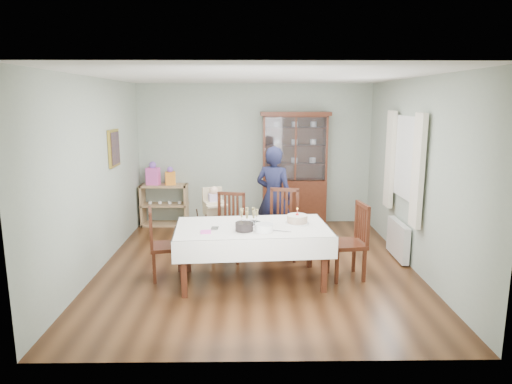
{
  "coord_description": "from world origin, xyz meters",
  "views": [
    {
      "loc": [
        -0.1,
        -6.34,
        2.38
      ],
      "look_at": [
        -0.01,
        0.2,
        1.07
      ],
      "focal_mm": 32.0,
      "sensor_mm": 36.0,
      "label": 1
    }
  ],
  "objects_px": {
    "dining_table": "(252,253)",
    "champagne_tray": "(249,220)",
    "chair_end_left": "(166,258)",
    "chair_far_left": "(229,240)",
    "chair_far_right": "(283,238)",
    "gift_bag_pink": "(153,174)",
    "sideboard": "(165,205)",
    "birthday_cake": "(297,219)",
    "woman": "(274,197)",
    "chair_end_right": "(347,256)",
    "gift_bag_orange": "(170,177)",
    "china_cabinet": "(294,168)",
    "high_chair": "(215,223)"
  },
  "relations": [
    {
      "from": "chair_far_right",
      "to": "woman",
      "type": "bearing_deg",
      "value": 111.01
    },
    {
      "from": "birthday_cake",
      "to": "gift_bag_pink",
      "type": "relative_size",
      "value": 0.71
    },
    {
      "from": "china_cabinet",
      "to": "birthday_cake",
      "type": "xyz_separation_m",
      "value": [
        -0.21,
        -2.7,
        -0.3
      ]
    },
    {
      "from": "dining_table",
      "to": "sideboard",
      "type": "relative_size",
      "value": 2.31
    },
    {
      "from": "dining_table",
      "to": "gift_bag_orange",
      "type": "distance_m",
      "value": 3.27
    },
    {
      "from": "champagne_tray",
      "to": "birthday_cake",
      "type": "bearing_deg",
      "value": 1.79
    },
    {
      "from": "chair_far_left",
      "to": "dining_table",
      "type": "bearing_deg",
      "value": -56.79
    },
    {
      "from": "china_cabinet",
      "to": "high_chair",
      "type": "xyz_separation_m",
      "value": [
        -1.44,
        -1.27,
        -0.73
      ]
    },
    {
      "from": "chair_end_left",
      "to": "woman",
      "type": "bearing_deg",
      "value": -61.35
    },
    {
      "from": "chair_far_left",
      "to": "gift_bag_pink",
      "type": "height_order",
      "value": "gift_bag_pink"
    },
    {
      "from": "sideboard",
      "to": "dining_table",
      "type": "bearing_deg",
      "value": -59.42
    },
    {
      "from": "chair_end_left",
      "to": "champagne_tray",
      "type": "xyz_separation_m",
      "value": [
        1.13,
        -0.04,
        0.54
      ]
    },
    {
      "from": "chair_far_left",
      "to": "champagne_tray",
      "type": "distance_m",
      "value": 0.99
    },
    {
      "from": "chair_far_left",
      "to": "woman",
      "type": "xyz_separation_m",
      "value": [
        0.71,
        0.64,
        0.54
      ]
    },
    {
      "from": "chair_end_right",
      "to": "sideboard",
      "type": "bearing_deg",
      "value": -140.72
    },
    {
      "from": "dining_table",
      "to": "gift_bag_orange",
      "type": "relative_size",
      "value": 5.94
    },
    {
      "from": "champagne_tray",
      "to": "birthday_cake",
      "type": "relative_size",
      "value": 1.08
    },
    {
      "from": "sideboard",
      "to": "gift_bag_pink",
      "type": "distance_m",
      "value": 0.63
    },
    {
      "from": "chair_far_right",
      "to": "gift_bag_pink",
      "type": "relative_size",
      "value": 2.34
    },
    {
      "from": "chair_end_left",
      "to": "champagne_tray",
      "type": "relative_size",
      "value": 2.79
    },
    {
      "from": "sideboard",
      "to": "chair_end_right",
      "type": "distance_m",
      "value": 4.04
    },
    {
      "from": "sideboard",
      "to": "champagne_tray",
      "type": "height_order",
      "value": "champagne_tray"
    },
    {
      "from": "sideboard",
      "to": "woman",
      "type": "xyz_separation_m",
      "value": [
        2.05,
        -1.33,
        0.43
      ]
    },
    {
      "from": "chair_far_left",
      "to": "birthday_cake",
      "type": "distance_m",
      "value": 1.33
    },
    {
      "from": "champagne_tray",
      "to": "sideboard",
      "type": "bearing_deg",
      "value": 120.81
    },
    {
      "from": "chair_far_left",
      "to": "gift_bag_orange",
      "type": "height_order",
      "value": "gift_bag_orange"
    },
    {
      "from": "birthday_cake",
      "to": "gift_bag_orange",
      "type": "bearing_deg",
      "value": 128.52
    },
    {
      "from": "chair_end_left",
      "to": "chair_end_right",
      "type": "height_order",
      "value": "chair_end_right"
    },
    {
      "from": "birthday_cake",
      "to": "dining_table",
      "type": "bearing_deg",
      "value": -168.95
    },
    {
      "from": "woman",
      "to": "chair_far_left",
      "type": "bearing_deg",
      "value": 65.78
    },
    {
      "from": "chair_end_right",
      "to": "woman",
      "type": "xyz_separation_m",
      "value": [
        -0.93,
        1.41,
        0.53
      ]
    },
    {
      "from": "dining_table",
      "to": "champagne_tray",
      "type": "xyz_separation_m",
      "value": [
        -0.04,
        0.1,
        0.44
      ]
    },
    {
      "from": "china_cabinet",
      "to": "chair_far_left",
      "type": "distance_m",
      "value": 2.41
    },
    {
      "from": "chair_end_right",
      "to": "woman",
      "type": "distance_m",
      "value": 1.77
    },
    {
      "from": "chair_far_left",
      "to": "chair_far_right",
      "type": "bearing_deg",
      "value": 16.48
    },
    {
      "from": "dining_table",
      "to": "sideboard",
      "type": "height_order",
      "value": "sideboard"
    },
    {
      "from": "china_cabinet",
      "to": "gift_bag_orange",
      "type": "xyz_separation_m",
      "value": [
        -2.37,
        0.0,
        -0.17
      ]
    },
    {
      "from": "chair_far_right",
      "to": "gift_bag_orange",
      "type": "height_order",
      "value": "gift_bag_orange"
    },
    {
      "from": "chair_far_right",
      "to": "woman",
      "type": "distance_m",
      "value": 0.78
    },
    {
      "from": "dining_table",
      "to": "china_cabinet",
      "type": "relative_size",
      "value": 0.96
    },
    {
      "from": "sideboard",
      "to": "birthday_cake",
      "type": "xyz_separation_m",
      "value": [
        2.29,
        -2.72,
        0.42
      ]
    },
    {
      "from": "chair_end_left",
      "to": "sideboard",
      "type": "bearing_deg",
      "value": -2.66
    },
    {
      "from": "chair_far_right",
      "to": "gift_bag_orange",
      "type": "relative_size",
      "value": 2.99
    },
    {
      "from": "sideboard",
      "to": "gift_bag_pink",
      "type": "relative_size",
      "value": 2.01
    },
    {
      "from": "chair_end_right",
      "to": "birthday_cake",
      "type": "height_order",
      "value": "chair_end_right"
    },
    {
      "from": "chair_far_right",
      "to": "champagne_tray",
      "type": "distance_m",
      "value": 1.12
    },
    {
      "from": "china_cabinet",
      "to": "chair_far_left",
      "type": "xyz_separation_m",
      "value": [
        -1.17,
        -1.94,
        -0.83
      ]
    },
    {
      "from": "chair_far_left",
      "to": "woman",
      "type": "relative_size",
      "value": 0.6
    },
    {
      "from": "china_cabinet",
      "to": "chair_far_left",
      "type": "bearing_deg",
      "value": -121.04
    },
    {
      "from": "sideboard",
      "to": "chair_far_right",
      "type": "distance_m",
      "value": 2.87
    }
  ]
}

